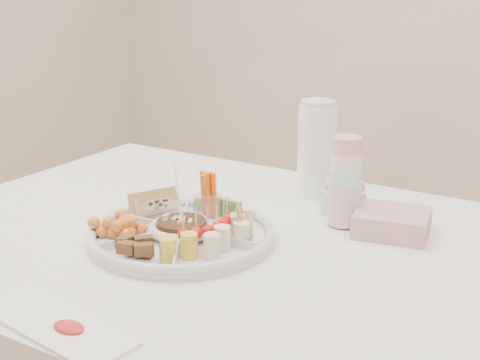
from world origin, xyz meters
The scene contains 13 objects.
party_tray centered at (-0.13, -0.06, 0.78)m, with size 0.38×0.38×0.04m, color white.
bean_dip centered at (-0.13, -0.06, 0.79)m, with size 0.10×0.10×0.04m, color #432518.
tortillas centered at (-0.02, 0.00, 0.80)m, with size 0.09×0.09×0.06m, color #C3662F, non-canonical shape.
carrot_cucumber centered at (-0.13, 0.07, 0.82)m, with size 0.11×0.11×0.10m, color orange, non-canonical shape.
pita_raisins centered at (-0.24, 0.00, 0.80)m, with size 0.11×0.11×0.06m, color #DFB45B, non-canonical shape.
cherries centered at (-0.24, -0.13, 0.79)m, with size 0.11×0.11×0.05m, color orange, non-canonical shape.
granola_chunks centered at (-0.12, -0.19, 0.79)m, with size 0.09×0.09×0.04m, color #422A14, non-canonical shape.
banana_tomato centered at (-0.01, -0.13, 0.82)m, with size 0.11×0.11×0.09m, color #FDE467, non-canonical shape.
cup_stack centered at (0.12, 0.20, 0.86)m, with size 0.07×0.07×0.20m, color silver.
thermos centered at (-0.02, 0.35, 0.88)m, with size 0.09×0.09×0.24m, color white.
flower_bowl centered at (0.09, 0.27, 0.80)m, with size 0.11×0.11×0.08m, color #AEDAC1.
napkin_stack centered at (0.23, 0.20, 0.78)m, with size 0.15×0.13×0.05m, color #CC9A9A.
placemat centered at (-0.09, -0.45, 0.76)m, with size 0.30×0.10×0.01m, color white.
Camera 1 is at (0.65, -1.09, 1.30)m, focal length 50.00 mm.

